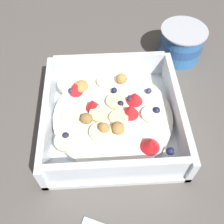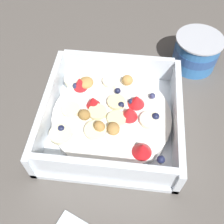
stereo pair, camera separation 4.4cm
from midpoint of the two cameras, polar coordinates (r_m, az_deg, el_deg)
The scene contains 4 objects.
ground_plane at distance 0.46m, azimuth 0.68°, elevation -2.69°, with size 2.40×2.40×0.00m, color #56514C.
fruit_bowl at distance 0.44m, azimuth 2.73°, elevation -0.92°, with size 0.22×0.22×0.06m.
spoon at distance 0.57m, azimuth 12.97°, elevation 11.02°, with size 0.08×0.17×0.01m.
yogurt_cup at distance 0.56m, azimuth 19.95°, elevation 12.00°, with size 0.09×0.09×0.07m.
Camera 2 is at (0.25, 0.04, 0.38)m, focal length 42.24 mm.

